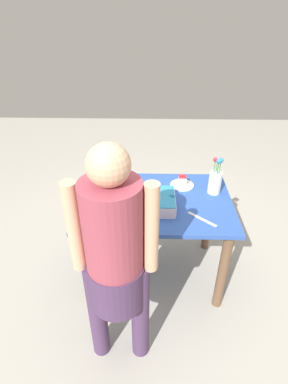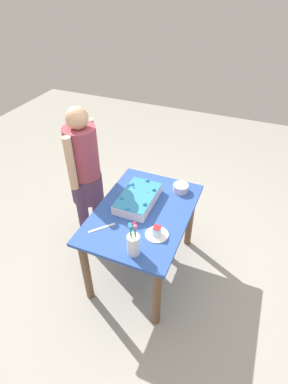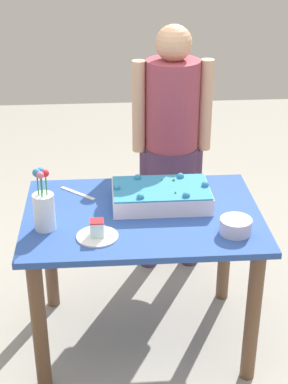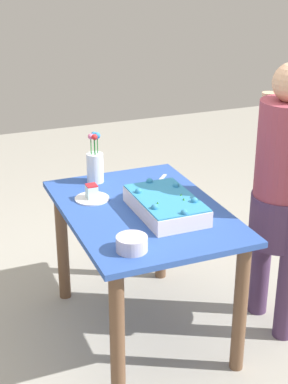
{
  "view_description": "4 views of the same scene",
  "coord_description": "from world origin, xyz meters",
  "px_view_note": "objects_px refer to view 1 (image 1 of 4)",
  "views": [
    {
      "loc": [
        0.04,
        1.82,
        1.98
      ],
      "look_at": [
        0.08,
        0.05,
        0.84
      ],
      "focal_mm": 28.0,
      "sensor_mm": 36.0,
      "label": 1
    },
    {
      "loc": [
        -1.77,
        -0.74,
        2.46
      ],
      "look_at": [
        0.11,
        0.03,
        0.87
      ],
      "focal_mm": 28.0,
      "sensor_mm": 36.0,
      "label": 2
    },
    {
      "loc": [
        -0.17,
        -2.44,
        2.08
      ],
      "look_at": [
        0.02,
        0.09,
        0.81
      ],
      "focal_mm": 55.0,
      "sensor_mm": 36.0,
      "label": 3
    },
    {
      "loc": [
        2.56,
        -1.03,
        2.01
      ],
      "look_at": [
        0.03,
        -0.0,
        0.85
      ],
      "focal_mm": 55.0,
      "sensor_mm": 36.0,
      "label": 4
    }
  ],
  "objects_px": {
    "sheet_cake": "(142,201)",
    "serving_plate_with_slice": "(182,183)",
    "flower_vase": "(215,180)",
    "fruit_bowl": "(105,180)",
    "person_standing": "(115,257)",
    "cake_knife": "(202,219)"
  },
  "relations": [
    {
      "from": "serving_plate_with_slice",
      "to": "flower_vase",
      "type": "bearing_deg",
      "value": 157.95
    },
    {
      "from": "serving_plate_with_slice",
      "to": "cake_knife",
      "type": "height_order",
      "value": "serving_plate_with_slice"
    },
    {
      "from": "sheet_cake",
      "to": "cake_knife",
      "type": "bearing_deg",
      "value": 160.88
    },
    {
      "from": "sheet_cake",
      "to": "fruit_bowl",
      "type": "height_order",
      "value": "sheet_cake"
    },
    {
      "from": "person_standing",
      "to": "serving_plate_with_slice",
      "type": "bearing_deg",
      "value": -25.47
    },
    {
      "from": "flower_vase",
      "to": "fruit_bowl",
      "type": "bearing_deg",
      "value": -6.77
    },
    {
      "from": "cake_knife",
      "to": "flower_vase",
      "type": "xyz_separation_m",
      "value": [
        -0.13,
        -0.34,
        0.1
      ]
    },
    {
      "from": "serving_plate_with_slice",
      "to": "cake_knife",
      "type": "bearing_deg",
      "value": 102.8
    },
    {
      "from": "fruit_bowl",
      "to": "serving_plate_with_slice",
      "type": "bearing_deg",
      "value": 179.46
    },
    {
      "from": "flower_vase",
      "to": "person_standing",
      "type": "bearing_deg",
      "value": 50.62
    },
    {
      "from": "sheet_cake",
      "to": "flower_vase",
      "type": "relative_size",
      "value": 1.61
    },
    {
      "from": "cake_knife",
      "to": "fruit_bowl",
      "type": "relative_size",
      "value": 1.58
    },
    {
      "from": "cake_knife",
      "to": "person_standing",
      "type": "xyz_separation_m",
      "value": [
        0.53,
        0.47,
        0.1
      ]
    },
    {
      "from": "sheet_cake",
      "to": "flower_vase",
      "type": "xyz_separation_m",
      "value": [
        -0.54,
        -0.2,
        0.06
      ]
    },
    {
      "from": "cake_knife",
      "to": "fruit_bowl",
      "type": "bearing_deg",
      "value": -169.79
    },
    {
      "from": "fruit_bowl",
      "to": "sheet_cake",
      "type": "bearing_deg",
      "value": 135.32
    },
    {
      "from": "serving_plate_with_slice",
      "to": "fruit_bowl",
      "type": "bearing_deg",
      "value": -0.54
    },
    {
      "from": "cake_knife",
      "to": "fruit_bowl",
      "type": "height_order",
      "value": "fruit_bowl"
    },
    {
      "from": "sheet_cake",
      "to": "person_standing",
      "type": "height_order",
      "value": "person_standing"
    },
    {
      "from": "cake_knife",
      "to": "sheet_cake",
      "type": "bearing_deg",
      "value": -157.12
    },
    {
      "from": "serving_plate_with_slice",
      "to": "fruit_bowl",
      "type": "height_order",
      "value": "serving_plate_with_slice"
    },
    {
      "from": "sheet_cake",
      "to": "serving_plate_with_slice",
      "type": "xyz_separation_m",
      "value": [
        -0.31,
        -0.29,
        -0.02
      ]
    }
  ]
}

